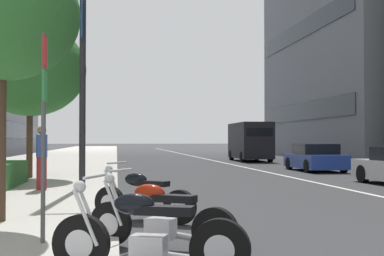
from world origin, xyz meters
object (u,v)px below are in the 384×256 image
at_px(street_tree_mid_sidewalk, 30,69).
at_px(street_lamp_with_banners, 94,23).
at_px(motorcycle_far_end_row, 143,199).
at_px(car_following_behind, 315,158).
at_px(motorcycle_under_tarp, 147,238).
at_px(pedestrian_on_plaza, 42,157).
at_px(delivery_van_ahead, 250,141).
at_px(motorcycle_mid_row, 159,220).
at_px(parking_sign_by_curb, 44,111).
at_px(street_tree_by_lamp_post, 0,15).

bearing_deg(street_tree_mid_sidewalk, street_lamp_with_banners, -150.22).
bearing_deg(street_lamp_with_banners, motorcycle_far_end_row, -168.77).
xyz_separation_m(car_following_behind, street_lamp_with_banners, (-9.12, 10.10, 4.24)).
relative_size(motorcycle_under_tarp, car_following_behind, 0.51).
xyz_separation_m(car_following_behind, pedestrian_on_plaza, (-9.72, 11.47, 0.42)).
bearing_deg(motorcycle_far_end_row, street_lamp_with_banners, -43.82).
distance_m(motorcycle_under_tarp, street_tree_mid_sidewalk, 14.69).
distance_m(motorcycle_far_end_row, delivery_van_ahead, 28.29).
height_order(motorcycle_under_tarp, street_lamp_with_banners, street_lamp_with_banners).
relative_size(street_lamp_with_banners, street_tree_mid_sidewalk, 1.38).
xyz_separation_m(motorcycle_mid_row, pedestrian_on_plaza, (7.59, 2.58, 0.62)).
bearing_deg(street_tree_mid_sidewalk, pedestrian_on_plaza, -167.48).
distance_m(parking_sign_by_curb, street_tree_mid_sidewalk, 12.88).
bearing_deg(pedestrian_on_plaza, street_lamp_with_banners, -169.37).
bearing_deg(street_lamp_with_banners, car_following_behind, -47.93).
relative_size(delivery_van_ahead, street_tree_by_lamp_post, 1.28).
bearing_deg(motorcycle_under_tarp, street_tree_mid_sidewalk, -56.32).
xyz_separation_m(motorcycle_far_end_row, street_tree_by_lamp_post, (-0.59, 2.41, 3.18)).
relative_size(car_following_behind, street_tree_mid_sidewalk, 0.75).
height_order(motorcycle_mid_row, pedestrian_on_plaza, pedestrian_on_plaza).
distance_m(car_following_behind, pedestrian_on_plaza, 15.03).
relative_size(motorcycle_under_tarp, motorcycle_far_end_row, 1.19).
relative_size(delivery_van_ahead, parking_sign_by_curb, 2.12).
distance_m(motorcycle_mid_row, car_following_behind, 19.45).
bearing_deg(street_tree_by_lamp_post, car_following_behind, -36.63).
bearing_deg(delivery_van_ahead, car_following_behind, -177.74).
height_order(motorcycle_under_tarp, street_tree_mid_sidewalk, street_tree_mid_sidewalk).
bearing_deg(parking_sign_by_curb, motorcycle_far_end_row, -28.47).
bearing_deg(car_following_behind, street_tree_mid_sidewalk, 111.94).
height_order(motorcycle_mid_row, delivery_van_ahead, delivery_van_ahead).
height_order(motorcycle_under_tarp, car_following_behind, car_following_behind).
xyz_separation_m(parking_sign_by_curb, street_tree_by_lamp_post, (2.03, 0.99, 1.72)).
bearing_deg(motorcycle_mid_row, motorcycle_far_end_row, -56.25).
bearing_deg(street_tree_by_lamp_post, street_lamp_with_banners, -11.77).
height_order(motorcycle_far_end_row, pedestrian_on_plaza, pedestrian_on_plaza).
relative_size(motorcycle_under_tarp, delivery_van_ahead, 0.37).
bearing_deg(car_following_behind, pedestrian_on_plaza, 131.12).
relative_size(motorcycle_mid_row, car_following_behind, 0.46).
relative_size(car_following_behind, delivery_van_ahead, 0.71).
xyz_separation_m(motorcycle_under_tarp, street_lamp_with_banners, (9.55, 0.97, 4.42)).
relative_size(motorcycle_far_end_row, parking_sign_by_curb, 0.66).
relative_size(street_lamp_with_banners, pedestrian_on_plaza, 4.47).
height_order(car_following_behind, parking_sign_by_curb, parking_sign_by_curb).
bearing_deg(motorcycle_far_end_row, car_following_behind, -86.43).
distance_m(parking_sign_by_curb, street_tree_by_lamp_post, 2.84).
relative_size(parking_sign_by_curb, street_tree_mid_sidewalk, 0.49).
xyz_separation_m(delivery_van_ahead, street_lamp_with_banners, (-21.24, 9.96, 3.41)).
xyz_separation_m(car_following_behind, street_tree_by_lamp_post, (-15.33, 11.39, 2.98)).
xyz_separation_m(street_tree_by_lamp_post, pedestrian_on_plaza, (5.61, 0.07, -2.56)).
height_order(car_following_behind, pedestrian_on_plaza, pedestrian_on_plaza).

